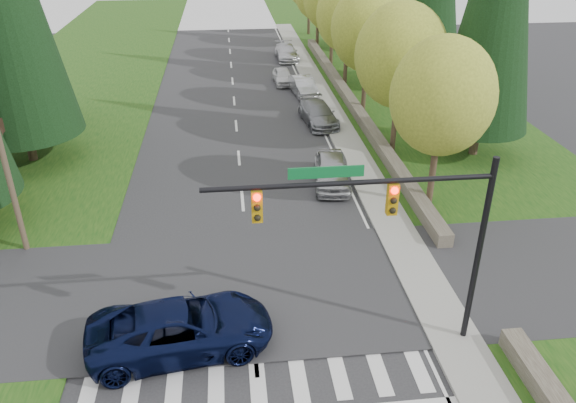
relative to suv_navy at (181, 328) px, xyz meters
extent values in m
cube|color=#144211|center=(15.42, 14.93, -0.82)|extent=(14.00, 110.00, 0.06)
cube|color=#144211|center=(-10.58, 14.93, -0.82)|extent=(14.00, 110.00, 0.06)
cube|color=#28282B|center=(2.42, 2.93, -0.85)|extent=(120.00, 8.00, 0.10)
cube|color=gray|center=(9.32, 16.93, -0.78)|extent=(1.80, 80.00, 0.13)
cube|color=gray|center=(8.47, 16.93, -0.78)|extent=(0.20, 80.00, 0.13)
cube|color=#4C4438|center=(11.02, 24.93, -0.50)|extent=(0.70, 40.00, 0.70)
cylinder|color=black|center=(9.62, -0.57, 2.55)|extent=(0.20, 0.20, 6.80)
cylinder|color=black|center=(5.32, -0.57, 5.35)|extent=(8.60, 0.16, 0.16)
cube|color=#0C662D|center=(4.62, -0.52, 5.70)|extent=(2.20, 0.04, 0.35)
cube|color=#BF8C0C|center=(6.62, -0.57, 4.75)|extent=(0.32, 0.24, 1.00)
sphere|color=#FF0C05|center=(6.62, -0.71, 5.10)|extent=(0.22, 0.22, 0.22)
cube|color=#BF8C0C|center=(2.62, -0.57, 4.75)|extent=(0.32, 0.24, 1.00)
sphere|color=#FF0C05|center=(2.62, -0.71, 5.10)|extent=(0.22, 0.22, 0.22)
cylinder|color=#473828|center=(-7.08, 6.93, 4.15)|extent=(0.24, 0.24, 10.00)
cylinder|color=#38281C|center=(11.62, 8.93, 1.53)|extent=(0.32, 0.32, 4.76)
ellipsoid|color=olive|center=(11.62, 8.93, 4.76)|extent=(4.80, 4.80, 5.52)
cylinder|color=#38281C|center=(11.72, 15.93, 1.61)|extent=(0.32, 0.32, 4.93)
ellipsoid|color=olive|center=(11.72, 15.93, 4.96)|extent=(5.20, 5.20, 5.98)
cylinder|color=#38281C|center=(11.52, 22.93, 1.67)|extent=(0.32, 0.32, 5.04)
ellipsoid|color=olive|center=(11.52, 22.93, 5.09)|extent=(5.00, 5.00, 5.75)
cylinder|color=#38281C|center=(11.62, 29.93, 1.56)|extent=(0.32, 0.32, 4.82)
ellipsoid|color=olive|center=(11.62, 29.93, 4.83)|extent=(5.00, 5.00, 5.75)
cylinder|color=#38281C|center=(11.72, 36.93, 1.73)|extent=(0.32, 0.32, 5.15)
cylinder|color=#38281C|center=(11.52, 43.93, 1.50)|extent=(0.32, 0.32, 4.70)
cylinder|color=#38281C|center=(11.62, 50.93, 1.64)|extent=(0.32, 0.32, 4.98)
cylinder|color=#38281C|center=(-9.58, 16.93, 0.15)|extent=(0.50, 0.50, 2.00)
cylinder|color=#38281C|center=(-11.58, 22.93, 0.15)|extent=(0.50, 0.50, 2.00)
cylinder|color=#38281C|center=(16.42, 14.93, 0.15)|extent=(0.50, 0.50, 2.00)
cylinder|color=#38281C|center=(17.42, 28.93, 0.15)|extent=(0.50, 0.50, 2.00)
cylinder|color=#38281C|center=(16.42, 42.93, 0.15)|extent=(0.50, 0.50, 2.00)
imported|color=black|center=(0.00, 0.00, 0.00)|extent=(6.45, 3.66, 1.70)
imported|color=#B0B1B5|center=(7.25, 11.87, -0.06)|extent=(2.41, 4.82, 1.58)
imported|color=gray|center=(8.02, 21.25, -0.14)|extent=(2.50, 5.09, 1.42)
imported|color=#AAABAF|center=(7.88, 27.82, -0.14)|extent=(2.01, 4.46, 1.42)
imported|color=silver|center=(6.62, 31.19, -0.22)|extent=(1.64, 3.77, 1.27)
imported|color=silver|center=(7.80, 39.37, -0.14)|extent=(2.09, 4.94, 1.42)
camera|label=1|loc=(1.94, -14.78, 12.43)|focal=35.00mm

